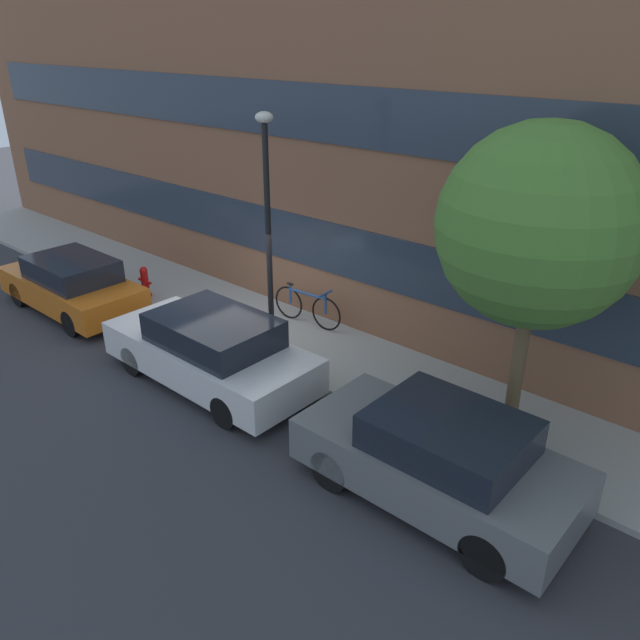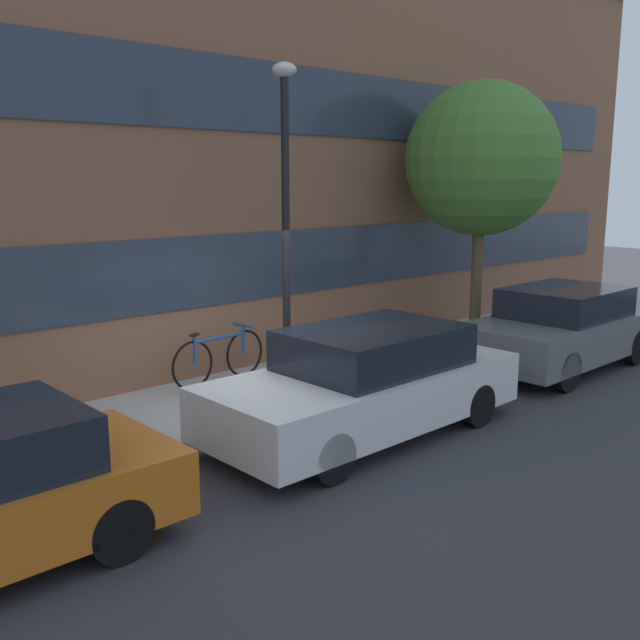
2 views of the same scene
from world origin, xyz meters
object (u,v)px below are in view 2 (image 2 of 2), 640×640
parked_car_white (367,383)px  bicycle (220,356)px  street_tree (482,159)px  lamp_post (286,198)px  parked_car_grey (560,328)px

parked_car_white → bicycle: parked_car_white is taller
parked_car_white → street_tree: 6.01m
parked_car_white → bicycle: bearing=-85.3°
bicycle → lamp_post: (0.24, -1.31, 2.40)m
parked_car_grey → lamp_post: lamp_post is taller
bicycle → lamp_post: 2.75m
parked_car_white → street_tree: street_tree is taller
street_tree → bicycle: bearing=169.0°
parked_car_white → parked_car_grey: size_ratio=1.11×
bicycle → street_tree: 6.08m
parked_car_white → lamp_post: 2.74m
street_tree → lamp_post: (-4.95, -0.30, -0.60)m
lamp_post → parked_car_grey: bearing=-17.9°
lamp_post → bicycle: bearing=100.4°
street_tree → lamp_post: bearing=-176.5°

